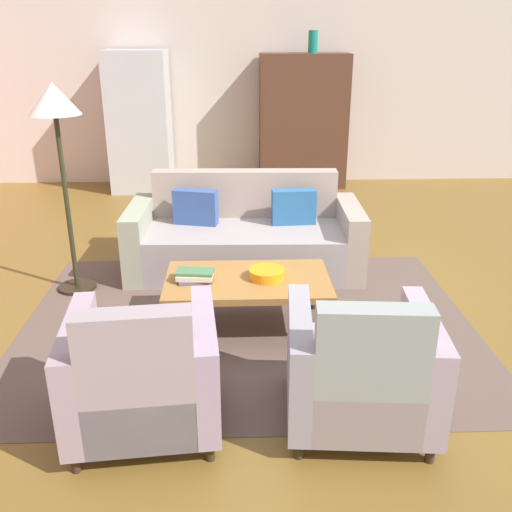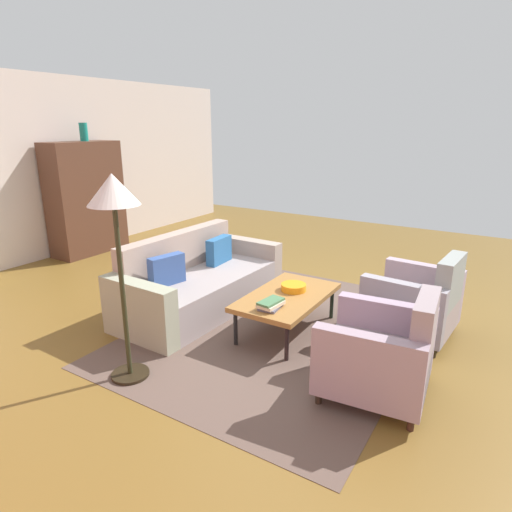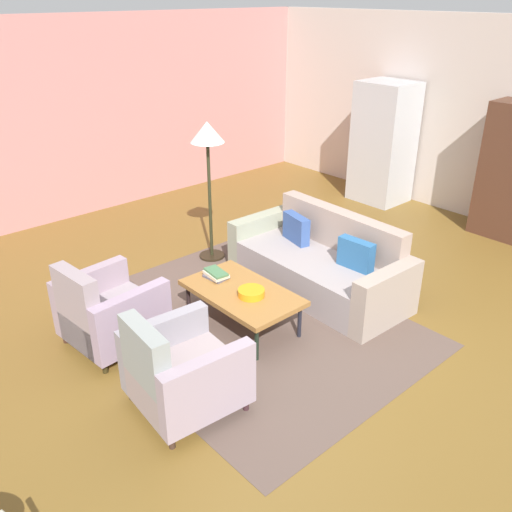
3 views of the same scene
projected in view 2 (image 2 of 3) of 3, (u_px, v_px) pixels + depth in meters
ground_plane at (283, 314)px, 4.95m from camera, size 10.39×10.39×0.00m
wall_back at (38, 169)px, 6.70m from camera, size 8.65×0.12×2.80m
area_rug at (282, 329)px, 4.59m from camera, size 3.40×2.60×0.01m
couch at (197, 284)px, 5.08m from camera, size 2.13×0.96×0.86m
coffee_table at (287, 298)px, 4.46m from camera, size 1.20×0.70×0.40m
armchair_left at (384, 356)px, 3.40m from camera, size 0.87×0.87×0.88m
armchair_right at (418, 304)px, 4.37m from camera, size 0.86×0.86×0.88m
fruit_bowl at (294, 287)px, 4.55m from camera, size 0.26×0.26×0.07m
book_stack at (271, 304)px, 4.12m from camera, size 0.28×0.20×0.08m
cabinet at (86, 198)px, 7.11m from camera, size 1.20×0.51×1.80m
vase_tall at (84, 132)px, 6.89m from camera, size 0.13×0.13×0.28m
floor_lamp at (115, 210)px, 3.33m from camera, size 0.40×0.40×1.72m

